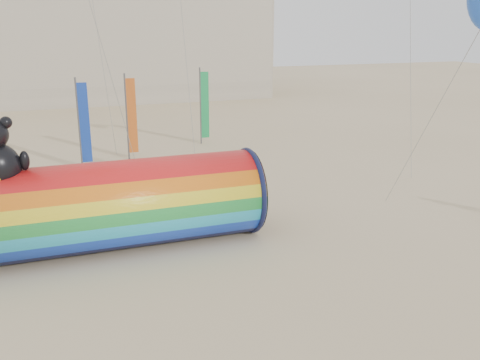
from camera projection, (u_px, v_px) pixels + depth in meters
name	position (u px, v px, depth m)	size (l,w,h in m)	color
ground	(241.00, 257.00, 19.08)	(160.00, 160.00, 0.00)	#CCB58C
windsock_assembly	(108.00, 204.00, 19.43)	(11.22, 3.42, 5.17)	red
festival_banners	(143.00, 114.00, 32.84)	(8.92, 4.31, 5.20)	#59595E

